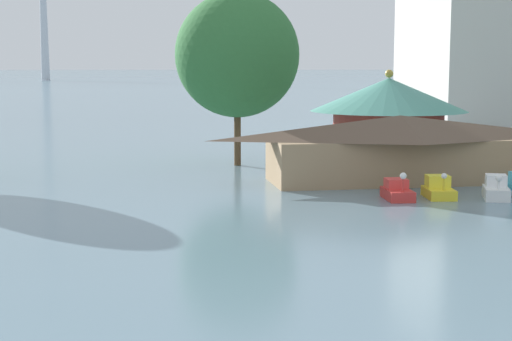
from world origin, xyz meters
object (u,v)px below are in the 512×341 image
Objects in this scene: shoreline_tree_mid at (237,55)px; background_building_block at (509,20)px; pedal_boat_yellow at (439,189)px; pedal_boat_white at (496,189)px; pedal_boat_red at (397,191)px; green_roof_pavilion at (388,110)px; boathouse at (400,147)px.

shoreline_tree_mid is 46.32m from background_building_block.
pedal_boat_yellow is 53.80m from background_building_block.
shoreline_tree_mid is (-12.55, 17.31, 7.79)m from pedal_boat_white.
pedal_boat_red is 22.93m from green_roof_pavilion.
boathouse is (-3.23, 7.36, 1.74)m from pedal_boat_white.
background_building_block is (29.16, 45.23, 12.27)m from pedal_boat_red.
boathouse is at bearing -171.94° from pedal_boat_yellow.
pedal_boat_white is at bearing -117.09° from background_building_block.
background_building_block is (22.45, 23.56, 8.92)m from green_roof_pavilion.
green_roof_pavilion is at bearing 166.74° from pedal_boat_red.
green_roof_pavilion is 1.02× the size of shoreline_tree_mid.
pedal_boat_red is 0.11× the size of background_building_block.
background_building_block reaches higher than pedal_boat_yellow.
pedal_boat_white is at bearing -54.05° from shoreline_tree_mid.
pedal_boat_white is 0.15× the size of boathouse.
shoreline_tree_mid is at bearing -159.31° from green_roof_pavilion.
background_building_block reaches higher than boathouse.
pedal_boat_red reaches higher than pedal_boat_white.
shoreline_tree_mid is at bearing -124.30° from pedal_boat_white.
shoreline_tree_mid reaches higher than pedal_boat_yellow.
green_roof_pavilion is (1.08, 22.46, 3.27)m from pedal_boat_white.
boathouse is at bearing 163.85° from pedal_boat_red.
boathouse reaches higher than pedal_boat_yellow.
pedal_boat_yellow is 0.14× the size of boathouse.
green_roof_pavilion is (4.19, 21.56, 3.31)m from pedal_boat_yellow.
boathouse is 14.92m from shoreline_tree_mid.
pedal_boat_red is 55.19m from background_building_block.
pedal_boat_red is 0.21× the size of shoreline_tree_mid.
boathouse is at bearing -124.69° from background_building_block.
shoreline_tree_mid is (-9.33, 9.95, 6.05)m from boathouse.
background_building_block reaches higher than shoreline_tree_mid.
pedal_boat_red is at bearing -122.82° from background_building_block.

